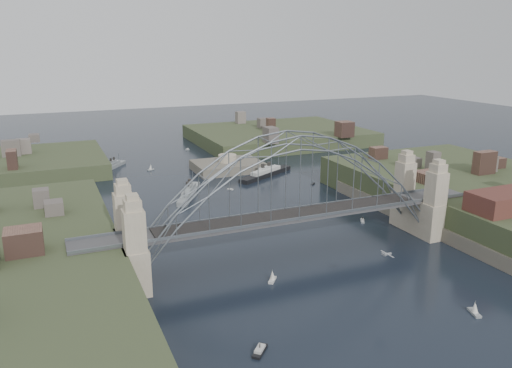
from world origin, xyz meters
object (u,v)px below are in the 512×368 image
object	(u,v)px
bridge	(292,195)
naval_cruiser_near	(189,193)
ocean_liner	(266,173)
naval_cruiser_far	(113,166)
fort_island	(228,171)

from	to	relation	value
bridge	naval_cruiser_near	size ratio (longest dim) A/B	4.36
bridge	ocean_liner	distance (m)	62.76
naval_cruiser_far	ocean_liner	distance (m)	53.08
bridge	naval_cruiser_far	distance (m)	92.27
naval_cruiser_near	ocean_liner	xyz separation A→B (m)	(28.62, 11.41, -0.03)
bridge	ocean_liner	world-z (taller)	bridge
bridge	fort_island	bearing A→B (deg)	80.27
naval_cruiser_far	bridge	bearing A→B (deg)	-75.61
fort_island	naval_cruiser_far	world-z (taller)	fort_island
bridge	naval_cruiser_far	world-z (taller)	bridge
naval_cruiser_far	naval_cruiser_near	bearing A→B (deg)	-70.54
naval_cruiser_near	naval_cruiser_far	size ratio (longest dim) A/B	1.52
bridge	fort_island	world-z (taller)	bridge
fort_island	ocean_liner	world-z (taller)	ocean_liner
naval_cruiser_near	naval_cruiser_far	xyz separation A→B (m)	(-14.81, 41.93, -0.19)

